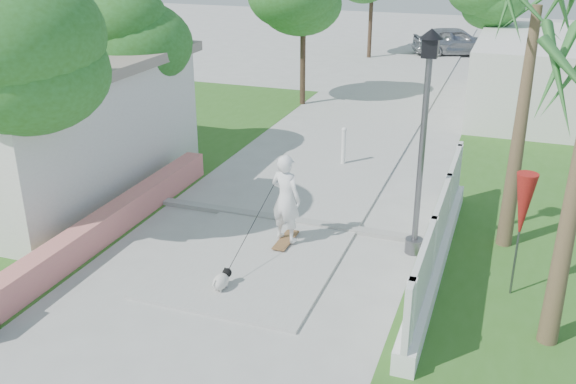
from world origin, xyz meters
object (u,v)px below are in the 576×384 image
at_px(bollard, 344,145).
at_px(dog, 222,280).
at_px(parked_car, 455,41).
at_px(street_lamp, 423,138).
at_px(skateboarder, 272,210).
at_px(patio_umbrella, 523,208).

xyz_separation_m(bollard, dog, (-0.30, -7.16, -0.37)).
height_order(dog, parked_car, parked_car).
xyz_separation_m(street_lamp, parked_car, (-1.70, 22.57, -1.70)).
bearing_deg(dog, skateboarder, 89.43).
height_order(patio_umbrella, dog, patio_umbrella).
bearing_deg(patio_umbrella, parked_car, 98.68).
relative_size(patio_umbrella, parked_car, 0.54).
relative_size(bollard, patio_umbrella, 0.47).
distance_m(patio_umbrella, skateboarder, 4.66).
height_order(patio_umbrella, parked_car, patio_umbrella).
distance_m(skateboarder, parked_car, 23.52).
xyz_separation_m(patio_umbrella, skateboarder, (-4.60, 0.07, -0.76)).
relative_size(bollard, dog, 1.89).
relative_size(bollard, skateboarder, 0.45).
height_order(skateboarder, dog, skateboarder).
bearing_deg(street_lamp, skateboarder, -160.99).
relative_size(bollard, parked_car, 0.26).
bearing_deg(bollard, skateboarder, -89.99).
bearing_deg(bollard, parked_car, 86.83).
bearing_deg(patio_umbrella, skateboarder, 179.12).
bearing_deg(dog, parked_car, 96.48).
height_order(street_lamp, skateboarder, street_lamp).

